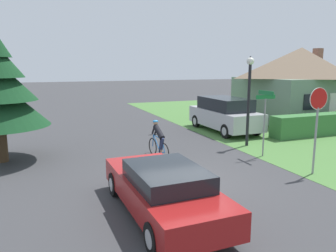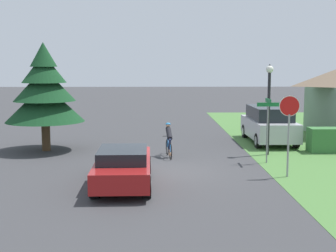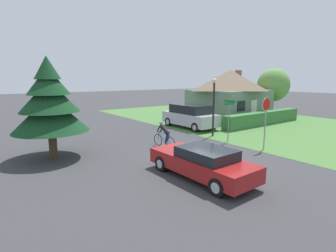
% 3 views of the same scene
% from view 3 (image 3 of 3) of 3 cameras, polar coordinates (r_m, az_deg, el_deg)
% --- Properties ---
extents(ground_plane, '(140.00, 140.00, 0.00)m').
position_cam_3_polar(ground_plane, '(13.12, 6.24, -7.26)').
color(ground_plane, '#38383A').
extents(grass_verge_right, '(16.00, 36.00, 0.01)m').
position_cam_3_polar(grass_verge_right, '(24.51, 20.16, 0.42)').
color(grass_verge_right, '#477538').
rests_on(grass_verge_right, ground).
extents(cottage_house, '(7.87, 6.45, 4.81)m').
position_cam_3_polar(cottage_house, '(27.23, 13.22, 6.97)').
color(cottage_house, slate).
rests_on(cottage_house, ground).
extents(hedge_row, '(9.64, 0.90, 1.13)m').
position_cam_3_polar(hedge_row, '(24.07, 20.06, 1.60)').
color(hedge_row, '#387038').
rests_on(hedge_row, ground).
extents(sedan_left_lane, '(1.92, 4.71, 1.27)m').
position_cam_3_polar(sedan_left_lane, '(10.64, 7.43, -7.85)').
color(sedan_left_lane, maroon).
rests_on(sedan_left_lane, ground).
extents(cyclist, '(0.44, 1.76, 1.49)m').
position_cam_3_polar(cyclist, '(15.22, -0.83, -1.93)').
color(cyclist, black).
rests_on(cyclist, ground).
extents(parked_suv_right, '(2.11, 4.87, 1.87)m').
position_cam_3_polar(parked_suv_right, '(21.27, 4.79, 2.18)').
color(parked_suv_right, '#B7B7BC').
rests_on(parked_suv_right, ground).
extents(stop_sign, '(0.73, 0.07, 2.92)m').
position_cam_3_polar(stop_sign, '(15.39, 20.54, 2.64)').
color(stop_sign, gray).
rests_on(stop_sign, ground).
extents(street_lamp, '(0.33, 0.33, 4.03)m').
position_cam_3_polar(street_lamp, '(18.10, 9.94, 5.89)').
color(street_lamp, black).
rests_on(street_lamp, ground).
extents(street_name_sign, '(0.90, 0.90, 2.64)m').
position_cam_3_polar(street_name_sign, '(16.71, 13.12, 2.78)').
color(street_name_sign, gray).
rests_on(street_name_sign, ground).
extents(conifer_tall_near, '(3.63, 3.63, 5.02)m').
position_cam_3_polar(conifer_tall_near, '(14.06, -24.37, 4.62)').
color(conifer_tall_near, '#4C3823').
rests_on(conifer_tall_near, ground).
extents(deciduous_tree_right, '(3.39, 3.39, 5.02)m').
position_cam_3_polar(deciduous_tree_right, '(30.92, 21.94, 8.25)').
color(deciduous_tree_right, '#4C3823').
rests_on(deciduous_tree_right, ground).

